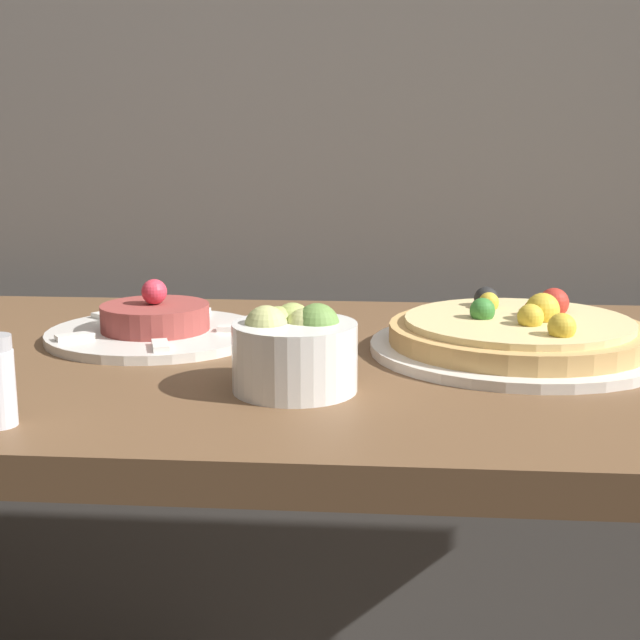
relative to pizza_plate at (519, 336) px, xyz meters
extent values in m
cube|color=brown|center=(-0.25, -0.03, -0.04)|extent=(1.32, 0.61, 0.03)
cylinder|color=silver|center=(0.00, 0.00, -0.01)|extent=(0.30, 0.30, 0.01)
cylinder|color=tan|center=(0.00, 0.00, 0.00)|extent=(0.27, 0.27, 0.02)
cylinder|color=beige|center=(0.00, 0.00, 0.01)|extent=(0.23, 0.23, 0.01)
sphere|color=#B22D23|center=(0.04, 0.04, 0.03)|extent=(0.03, 0.03, 0.03)
sphere|color=black|center=(0.04, 0.06, 0.03)|extent=(0.02, 0.02, 0.02)
sphere|color=#387F33|center=(-0.04, 0.00, 0.03)|extent=(0.03, 0.03, 0.03)
sphere|color=gold|center=(0.02, -0.01, 0.03)|extent=(0.03, 0.03, 0.03)
sphere|color=gold|center=(-0.03, 0.05, 0.02)|extent=(0.02, 0.02, 0.02)
sphere|color=gold|center=(0.03, -0.08, 0.03)|extent=(0.03, 0.03, 0.03)
sphere|color=#B22D23|center=(0.02, 0.02, 0.02)|extent=(0.02, 0.02, 0.02)
sphere|color=black|center=(-0.03, 0.07, 0.03)|extent=(0.03, 0.03, 0.03)
sphere|color=gold|center=(0.01, -0.03, 0.03)|extent=(0.03, 0.03, 0.03)
cylinder|color=silver|center=(-0.39, 0.03, -0.01)|extent=(0.24, 0.24, 0.01)
cylinder|color=#933D38|center=(-0.39, 0.03, 0.01)|extent=(0.12, 0.12, 0.03)
sphere|color=#E0384C|center=(-0.39, 0.03, 0.03)|extent=(0.03, 0.03, 0.03)
cube|color=white|center=(-0.30, 0.03, -0.01)|extent=(0.04, 0.02, 0.01)
cube|color=white|center=(-0.36, 0.12, -0.01)|extent=(0.03, 0.04, 0.01)
cube|color=white|center=(-0.47, 0.09, -0.01)|extent=(0.04, 0.04, 0.01)
cube|color=white|center=(-0.47, -0.02, -0.01)|extent=(0.04, 0.04, 0.01)
cube|color=white|center=(-0.36, -0.05, -0.01)|extent=(0.03, 0.04, 0.01)
cylinder|color=white|center=(-0.22, -0.15, 0.01)|extent=(0.11, 0.11, 0.06)
sphere|color=#A3B25B|center=(-0.22, -0.13, 0.04)|extent=(0.04, 0.04, 0.04)
sphere|color=#668E42|center=(-0.20, -0.15, 0.04)|extent=(0.04, 0.04, 0.04)
sphere|color=#8EA34C|center=(-0.20, -0.14, 0.04)|extent=(0.03, 0.03, 0.03)
sphere|color=#A3B25B|center=(-0.23, -0.14, 0.04)|extent=(0.03, 0.03, 0.03)
sphere|color=#B7BC70|center=(-0.21, -0.15, 0.04)|extent=(0.03, 0.03, 0.03)
sphere|color=#B7BC70|center=(-0.24, -0.16, 0.04)|extent=(0.04, 0.04, 0.04)
camera|label=1|loc=(-0.13, -0.91, 0.20)|focal=50.00mm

